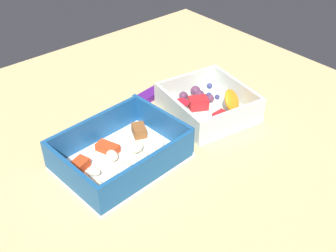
% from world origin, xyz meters
% --- Properties ---
extents(table_surface, '(0.80, 0.80, 0.02)m').
position_xyz_m(table_surface, '(0.00, 0.00, 0.01)').
color(table_surface, tan).
rests_on(table_surface, ground).
extents(pasta_container, '(0.19, 0.15, 0.05)m').
position_xyz_m(pasta_container, '(-0.11, -0.01, 0.04)').
color(pasta_container, white).
rests_on(pasta_container, table_surface).
extents(fruit_bowl, '(0.16, 0.16, 0.05)m').
position_xyz_m(fruit_bowl, '(0.09, 0.00, 0.04)').
color(fruit_bowl, silver).
rests_on(fruit_bowl, table_surface).
extents(candy_bar, '(0.07, 0.03, 0.01)m').
position_xyz_m(candy_bar, '(0.03, 0.11, 0.03)').
color(candy_bar, '#51197A').
rests_on(candy_bar, table_surface).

